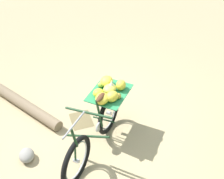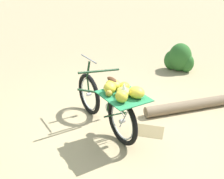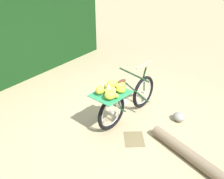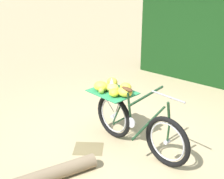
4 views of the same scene
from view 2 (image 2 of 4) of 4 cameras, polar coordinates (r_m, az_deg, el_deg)
The scene contains 6 objects.
ground_plane at distance 4.33m, azimuth 0.07°, elevation -9.75°, with size 60.00×60.00×0.00m, color tan.
bicycle at distance 4.20m, azimuth -0.52°, elevation -2.38°, with size 1.50×1.44×1.03m.
fallen_log at distance 5.21m, azimuth 15.56°, elevation -3.17°, with size 0.19×0.19×1.71m, color #7F6B51.
shrub_cluster at distance 7.01m, azimuth 13.64°, elevation 6.14°, with size 0.73×0.50×0.69m.
path_stone at distance 5.39m, azimuth 3.34°, elevation -1.40°, with size 0.27×0.23×0.17m, color gray.
leaf_litter_patch at distance 4.50m, azimuth 7.71°, elevation -8.45°, with size 0.44×0.36×0.01m, color olive.
Camera 2 is at (0.93, -3.45, 2.44)m, focal length 44.60 mm.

